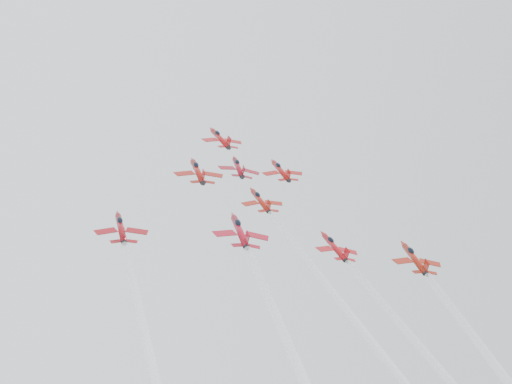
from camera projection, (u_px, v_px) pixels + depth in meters
name	position (u px, v px, depth m)	size (l,w,h in m)	color
jet_lead	(220.00, 138.00, 172.60)	(10.38, 12.55, 10.18)	#AC1012
jet_row2_left	(197.00, 171.00, 149.14)	(10.51, 12.71, 10.32)	#9D150F
jet_row2_center	(238.00, 167.00, 156.93)	(9.50, 11.49, 9.32)	maroon
jet_row2_right	(281.00, 170.00, 161.47)	(9.60, 11.61, 9.42)	#A81310
jet_center	(343.00, 325.00, 105.79)	(8.75, 74.88, 60.94)	#A21A0F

